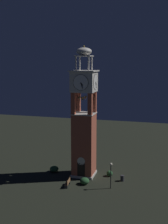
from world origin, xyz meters
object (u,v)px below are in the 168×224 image
at_px(clock_tower, 84,124).
at_px(park_bench, 68,183).
at_px(lamp_post, 111,171).
at_px(trash_bin, 122,178).

distance_m(clock_tower, park_bench, 8.27).
bearing_deg(lamp_post, clock_tower, 142.90).
distance_m(clock_tower, lamp_post, 7.60).
bearing_deg(trash_bin, park_bench, -151.16).
height_order(park_bench, lamp_post, lamp_post).
xyz_separation_m(clock_tower, trash_bin, (5.61, -0.65, -7.09)).
xyz_separation_m(park_bench, lamp_post, (5.50, 0.86, 1.93)).
bearing_deg(trash_bin, clock_tower, 173.43).
height_order(lamp_post, trash_bin, lamp_post).
bearing_deg(clock_tower, trash_bin, -6.57).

